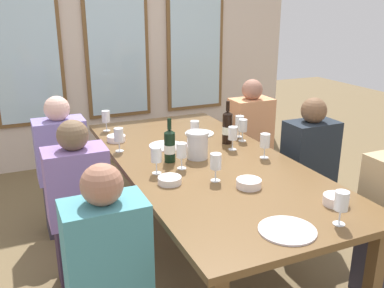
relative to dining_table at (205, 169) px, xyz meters
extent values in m
plane|color=brown|center=(0.00, 0.00, -0.68)|extent=(12.00, 12.00, 0.00)
cube|color=beige|center=(0.00, 2.32, 0.77)|extent=(4.32, 0.06, 2.90)
cube|color=brown|center=(-0.95, 2.27, 0.77)|extent=(0.72, 0.03, 1.88)
cube|color=silver|center=(-0.95, 2.26, 0.77)|extent=(0.64, 0.01, 1.80)
cube|color=brown|center=(0.00, 2.27, 0.77)|extent=(0.72, 0.03, 1.88)
cube|color=silver|center=(0.00, 2.26, 0.77)|extent=(0.64, 0.01, 1.80)
cube|color=brown|center=(0.95, 2.27, 0.77)|extent=(0.72, 0.03, 1.88)
cube|color=silver|center=(0.95, 2.26, 0.77)|extent=(0.64, 0.01, 1.80)
cube|color=brown|center=(0.00, 0.00, 0.04)|extent=(1.12, 2.40, 0.04)
cube|color=brown|center=(0.46, -1.10, -0.33)|extent=(0.07, 0.07, 0.70)
cube|color=brown|center=(-0.46, 1.10, -0.33)|extent=(0.07, 0.07, 0.70)
cube|color=brown|center=(0.46, 1.10, -0.33)|extent=(0.07, 0.07, 0.70)
cylinder|color=white|center=(-0.06, -1.02, 0.07)|extent=(0.28, 0.28, 0.01)
cylinder|color=white|center=(-0.14, 0.39, 0.07)|extent=(0.25, 0.25, 0.01)
cylinder|color=white|center=(0.22, 0.57, 0.07)|extent=(0.24, 0.24, 0.01)
cylinder|color=silver|center=(-0.03, 0.06, 0.15)|extent=(0.14, 0.14, 0.17)
cylinder|color=silver|center=(-0.03, 0.06, 0.24)|extent=(0.16, 0.16, 0.02)
cylinder|color=black|center=(-0.23, 0.07, 0.16)|extent=(0.07, 0.08, 0.20)
cone|color=black|center=(-0.23, 0.07, 0.28)|extent=(0.07, 0.08, 0.02)
cylinder|color=black|center=(-0.23, 0.07, 0.33)|extent=(0.03, 0.03, 0.08)
cylinder|color=white|center=(-0.23, 0.07, 0.15)|extent=(0.08, 0.08, 0.06)
cylinder|color=black|center=(0.32, 0.27, 0.18)|extent=(0.07, 0.07, 0.23)
cone|color=black|center=(0.32, 0.27, 0.30)|extent=(0.07, 0.07, 0.02)
cylinder|color=black|center=(0.32, 0.27, 0.35)|extent=(0.03, 0.03, 0.08)
cylinder|color=silver|center=(0.32, 0.27, 0.17)|extent=(0.08, 0.08, 0.06)
cylinder|color=white|center=(0.35, -0.89, 0.09)|extent=(0.14, 0.14, 0.05)
cylinder|color=white|center=(-0.45, 0.66, 0.08)|extent=(0.14, 0.14, 0.05)
cylinder|color=white|center=(0.04, -0.51, 0.09)|extent=(0.15, 0.15, 0.05)
cylinder|color=white|center=(-0.36, -0.27, 0.08)|extent=(0.14, 0.14, 0.04)
cylinder|color=white|center=(0.48, 0.37, 0.06)|extent=(0.06, 0.06, 0.00)
cylinder|color=white|center=(0.48, 0.37, 0.10)|extent=(0.01, 0.01, 0.07)
cylinder|color=white|center=(0.48, 0.37, 0.19)|extent=(0.07, 0.07, 0.09)
cylinder|color=white|center=(-0.45, 0.97, 0.06)|extent=(0.06, 0.06, 0.00)
cylinder|color=white|center=(-0.45, 0.97, 0.10)|extent=(0.01, 0.01, 0.07)
cylinder|color=white|center=(-0.45, 0.97, 0.19)|extent=(0.07, 0.07, 0.09)
cylinder|color=white|center=(0.45, 0.27, 0.06)|extent=(0.06, 0.06, 0.00)
cylinder|color=white|center=(0.45, 0.27, 0.10)|extent=(0.01, 0.01, 0.07)
cylinder|color=white|center=(0.45, 0.27, 0.19)|extent=(0.07, 0.07, 0.09)
cylinder|color=maroon|center=(0.45, 0.27, 0.16)|extent=(0.06, 0.06, 0.03)
cylinder|color=white|center=(-0.20, -0.08, 0.06)|extent=(0.06, 0.06, 0.00)
cylinder|color=white|center=(-0.20, -0.08, 0.10)|extent=(0.01, 0.01, 0.07)
cylinder|color=white|center=(-0.20, -0.08, 0.19)|extent=(0.07, 0.07, 0.09)
cylinder|color=#590C19|center=(-0.20, -0.08, 0.16)|extent=(0.06, 0.06, 0.03)
cylinder|color=white|center=(-0.09, -0.35, 0.06)|extent=(0.06, 0.06, 0.00)
cylinder|color=white|center=(-0.09, -0.35, 0.10)|extent=(0.01, 0.01, 0.07)
cylinder|color=white|center=(-0.09, -0.35, 0.19)|extent=(0.07, 0.07, 0.09)
cylinder|color=white|center=(0.40, -0.12, 0.06)|extent=(0.06, 0.06, 0.00)
cylinder|color=white|center=(0.40, -0.12, 0.10)|extent=(0.01, 0.01, 0.07)
cylinder|color=white|center=(0.40, -0.12, 0.19)|extent=(0.07, 0.07, 0.09)
cylinder|color=#590C19|center=(0.40, -0.12, 0.15)|extent=(0.06, 0.06, 0.02)
cylinder|color=white|center=(0.09, 0.38, 0.06)|extent=(0.06, 0.06, 0.00)
cylinder|color=white|center=(0.09, 0.38, 0.10)|extent=(0.01, 0.01, 0.07)
cylinder|color=white|center=(0.09, 0.38, 0.19)|extent=(0.07, 0.07, 0.09)
cylinder|color=#590C19|center=(0.09, 0.38, 0.15)|extent=(0.06, 0.06, 0.02)
cylinder|color=white|center=(-0.49, 0.42, 0.06)|extent=(0.06, 0.06, 0.00)
cylinder|color=white|center=(-0.49, 0.42, 0.10)|extent=(0.01, 0.01, 0.07)
cylinder|color=white|center=(-0.49, 0.42, 0.19)|extent=(0.07, 0.07, 0.09)
cylinder|color=#590C19|center=(-0.49, 0.42, 0.16)|extent=(0.06, 0.06, 0.03)
cylinder|color=white|center=(0.28, 0.12, 0.06)|extent=(0.06, 0.06, 0.00)
cylinder|color=white|center=(0.28, 0.12, 0.10)|extent=(0.01, 0.01, 0.07)
cylinder|color=white|center=(0.28, 0.12, 0.19)|extent=(0.07, 0.07, 0.09)
cylinder|color=white|center=(0.22, -1.06, 0.06)|extent=(0.06, 0.06, 0.00)
cylinder|color=white|center=(0.22, -1.06, 0.10)|extent=(0.01, 0.01, 0.07)
cylinder|color=white|center=(0.22, -1.06, 0.19)|extent=(0.07, 0.07, 0.09)
cylinder|color=white|center=(-0.38, -0.09, 0.06)|extent=(0.06, 0.06, 0.00)
cylinder|color=white|center=(-0.38, -0.09, 0.10)|extent=(0.01, 0.01, 0.07)
cylinder|color=white|center=(-0.38, -0.09, 0.19)|extent=(0.07, 0.07, 0.09)
cylinder|color=maroon|center=(-0.38, -0.09, 0.16)|extent=(0.06, 0.06, 0.04)
cube|color=#342439|center=(-0.86, 0.04, -0.45)|extent=(0.32, 0.24, 0.45)
cube|color=#8D6BAE|center=(-0.86, 0.04, 0.01)|extent=(0.38, 0.24, 0.48)
sphere|color=brown|center=(-0.86, 0.04, 0.34)|extent=(0.19, 0.19, 0.19)
cube|color=#2A2534|center=(0.86, -0.05, -0.45)|extent=(0.32, 0.24, 0.45)
cube|color=#1F2730|center=(0.86, -0.05, 0.01)|extent=(0.38, 0.24, 0.48)
sphere|color=brown|center=(0.86, -0.05, 0.34)|extent=(0.19, 0.19, 0.19)
cube|color=#393341|center=(-0.86, 0.77, -0.45)|extent=(0.32, 0.24, 0.45)
cube|color=#8375BB|center=(-0.86, 0.77, 0.01)|extent=(0.38, 0.24, 0.48)
sphere|color=beige|center=(-0.86, 0.77, 0.34)|extent=(0.19, 0.19, 0.19)
cube|color=#39392D|center=(0.86, 0.81, -0.45)|extent=(0.32, 0.24, 0.45)
cube|color=tan|center=(0.86, 0.81, 0.01)|extent=(0.38, 0.24, 0.48)
sphere|color=#A06B57|center=(0.86, 0.81, 0.34)|extent=(0.19, 0.19, 0.19)
cube|color=teal|center=(-0.86, -0.75, 0.01)|extent=(0.38, 0.24, 0.48)
sphere|color=#A46D55|center=(-0.86, -0.75, 0.34)|extent=(0.19, 0.19, 0.19)
camera|label=1|loc=(-1.19, -2.46, 1.09)|focal=39.86mm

